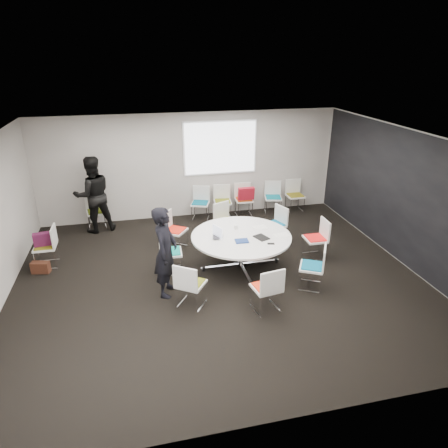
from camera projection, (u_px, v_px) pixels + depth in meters
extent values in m
cube|color=black|center=(219.00, 279.00, 8.09)|extent=(8.00, 7.00, 0.04)
cube|color=white|center=(218.00, 138.00, 6.96)|extent=(8.00, 7.00, 0.04)
cube|color=#A7A29D|center=(191.00, 166.00, 10.67)|extent=(8.00, 0.04, 2.80)
cube|color=#A7A29D|center=(286.00, 331.00, 4.37)|extent=(8.00, 0.04, 2.80)
cube|color=#A7A29D|center=(406.00, 198.00, 8.34)|extent=(0.04, 7.00, 2.80)
cube|color=black|center=(405.00, 198.00, 8.34)|extent=(0.01, 6.94, 2.74)
cube|color=silver|center=(241.00, 265.00, 8.50)|extent=(0.90, 0.90, 0.08)
cylinder|color=silver|center=(241.00, 251.00, 8.37)|extent=(0.10, 0.10, 0.65)
cylinder|color=white|center=(241.00, 236.00, 8.23)|extent=(2.07, 2.07, 0.04)
cube|color=white|center=(220.00, 148.00, 10.60)|extent=(1.90, 0.03, 1.35)
cube|color=silver|center=(314.00, 248.00, 8.82)|extent=(0.43, 0.43, 0.42)
cube|color=white|center=(315.00, 239.00, 8.73)|extent=(0.45, 0.47, 0.04)
cube|color=red|center=(315.00, 238.00, 8.71)|extent=(0.39, 0.41, 0.03)
cube|color=white|center=(325.00, 229.00, 8.67)|extent=(0.04, 0.46, 0.42)
cube|color=silver|center=(274.00, 234.00, 9.51)|extent=(0.54, 0.54, 0.42)
cube|color=white|center=(274.00, 225.00, 9.41)|extent=(0.57, 0.58, 0.04)
cube|color=#095E88|center=(274.00, 224.00, 9.40)|extent=(0.50, 0.51, 0.03)
cube|color=white|center=(281.00, 214.00, 9.43)|extent=(0.19, 0.44, 0.42)
cube|color=silver|center=(226.00, 231.00, 9.70)|extent=(0.56, 0.56, 0.42)
cube|color=white|center=(226.00, 222.00, 9.61)|extent=(0.60, 0.59, 0.04)
cube|color=olive|center=(226.00, 221.00, 9.59)|extent=(0.52, 0.51, 0.03)
cube|color=white|center=(221.00, 210.00, 9.67)|extent=(0.43, 0.22, 0.42)
cube|color=silver|center=(176.00, 240.00, 9.21)|extent=(0.58, 0.58, 0.42)
cube|color=white|center=(175.00, 231.00, 9.12)|extent=(0.62, 0.63, 0.04)
cube|color=red|center=(175.00, 230.00, 9.10)|extent=(0.54, 0.54, 0.03)
cube|color=white|center=(167.00, 220.00, 9.10)|extent=(0.29, 0.40, 0.42)
cube|color=silver|center=(171.00, 262.00, 8.24)|extent=(0.44, 0.44, 0.42)
cube|color=white|center=(171.00, 252.00, 8.15)|extent=(0.46, 0.48, 0.04)
cube|color=#08796D|center=(171.00, 251.00, 8.13)|extent=(0.40, 0.42, 0.03)
cube|color=white|center=(160.00, 243.00, 8.02)|extent=(0.06, 0.46, 0.42)
cube|color=silver|center=(191.00, 295.00, 7.14)|extent=(0.58, 0.58, 0.42)
cube|color=white|center=(191.00, 284.00, 7.05)|extent=(0.63, 0.62, 0.04)
cube|color=olive|center=(191.00, 282.00, 7.03)|extent=(0.55, 0.54, 0.03)
cube|color=white|center=(185.00, 278.00, 6.78)|extent=(0.40, 0.29, 0.42)
cube|color=silver|center=(266.00, 299.00, 7.02)|extent=(0.48, 0.48, 0.42)
cube|color=white|center=(266.00, 288.00, 6.93)|extent=(0.53, 0.51, 0.04)
cube|color=red|center=(266.00, 286.00, 6.92)|extent=(0.46, 0.44, 0.03)
cube|color=white|center=(273.00, 282.00, 6.66)|extent=(0.46, 0.11, 0.42)
cube|color=silver|center=(311.00, 277.00, 7.69)|extent=(0.57, 0.57, 0.42)
cube|color=white|center=(312.00, 267.00, 7.60)|extent=(0.61, 0.61, 0.04)
cube|color=#075A7D|center=(312.00, 266.00, 7.59)|extent=(0.53, 0.53, 0.03)
cube|color=white|center=(324.00, 258.00, 7.46)|extent=(0.25, 0.42, 0.42)
cube|color=silver|center=(200.00, 212.00, 10.84)|extent=(0.54, 0.54, 0.42)
cube|color=white|center=(200.00, 204.00, 10.75)|extent=(0.58, 0.57, 0.04)
cube|color=#075B76|center=(200.00, 203.00, 10.73)|extent=(0.50, 0.49, 0.03)
cube|color=white|center=(201.00, 193.00, 10.85)|extent=(0.45, 0.19, 0.42)
cube|color=silver|center=(223.00, 210.00, 10.95)|extent=(0.46, 0.46, 0.42)
cube|color=white|center=(223.00, 202.00, 10.86)|extent=(0.50, 0.48, 0.04)
cube|color=#697015|center=(223.00, 201.00, 10.84)|extent=(0.44, 0.42, 0.03)
cube|color=white|center=(222.00, 192.00, 10.95)|extent=(0.46, 0.08, 0.42)
cube|color=silver|center=(244.00, 208.00, 11.10)|extent=(0.44, 0.44, 0.42)
cube|color=white|center=(244.00, 200.00, 11.01)|extent=(0.48, 0.46, 0.04)
cube|color=#DC5116|center=(244.00, 199.00, 10.99)|extent=(0.42, 0.40, 0.03)
cube|color=white|center=(242.00, 190.00, 11.10)|extent=(0.46, 0.06, 0.42)
cube|color=silver|center=(273.00, 206.00, 11.25)|extent=(0.50, 0.50, 0.42)
cube|color=white|center=(273.00, 198.00, 11.16)|extent=(0.55, 0.53, 0.04)
cube|color=#0A7084|center=(273.00, 197.00, 11.15)|extent=(0.48, 0.46, 0.03)
cube|color=white|center=(273.00, 188.00, 11.26)|extent=(0.46, 0.14, 0.42)
cube|color=silver|center=(295.00, 204.00, 11.41)|extent=(0.43, 0.43, 0.42)
cube|color=white|center=(295.00, 196.00, 11.31)|extent=(0.47, 0.45, 0.04)
cube|color=olive|center=(295.00, 195.00, 11.30)|extent=(0.40, 0.38, 0.03)
cube|color=white|center=(293.00, 186.00, 11.41)|extent=(0.46, 0.04, 0.42)
cube|color=silver|center=(47.00, 256.00, 8.47)|extent=(0.42, 0.42, 0.42)
cube|color=white|center=(45.00, 247.00, 8.38)|extent=(0.44, 0.46, 0.04)
cube|color=olive|center=(45.00, 246.00, 8.37)|extent=(0.38, 0.40, 0.03)
cube|color=white|center=(54.00, 236.00, 8.33)|extent=(0.04, 0.46, 0.42)
cube|color=silver|center=(97.00, 220.00, 10.27)|extent=(0.48, 0.48, 0.42)
cube|color=white|center=(96.00, 212.00, 10.18)|extent=(0.53, 0.51, 0.04)
cube|color=#586A15|center=(96.00, 211.00, 10.17)|extent=(0.46, 0.44, 0.03)
cube|color=white|center=(94.00, 201.00, 10.27)|extent=(0.46, 0.11, 0.42)
imported|color=black|center=(166.00, 252.00, 7.24)|extent=(0.61, 0.74, 1.74)
imported|color=black|center=(93.00, 195.00, 9.84)|extent=(1.10, 0.96, 1.93)
imported|color=#333338|center=(219.00, 236.00, 8.15)|extent=(0.29, 0.38, 0.03)
cube|color=silver|center=(217.00, 231.00, 8.09)|extent=(0.14, 0.28, 0.22)
cube|color=black|center=(261.00, 237.00, 8.10)|extent=(0.31, 0.36, 0.02)
cube|color=navy|center=(242.00, 241.00, 7.95)|extent=(0.27, 0.21, 0.03)
cube|color=white|center=(260.00, 227.00, 8.60)|extent=(0.32, 0.24, 0.00)
cube|color=white|center=(281.00, 235.00, 8.23)|extent=(0.32, 0.24, 0.00)
cylinder|color=white|center=(236.00, 227.00, 8.50)|extent=(0.08, 0.08, 0.09)
cube|color=black|center=(271.00, 244.00, 7.85)|extent=(0.15, 0.10, 0.01)
cube|color=#531639|center=(44.00, 239.00, 8.31)|extent=(0.42, 0.20, 0.28)
cube|color=#432115|center=(41.00, 267.00, 8.23)|extent=(0.39, 0.23, 0.24)
cube|color=#A81425|center=(246.00, 194.00, 10.71)|extent=(0.44, 0.16, 0.36)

